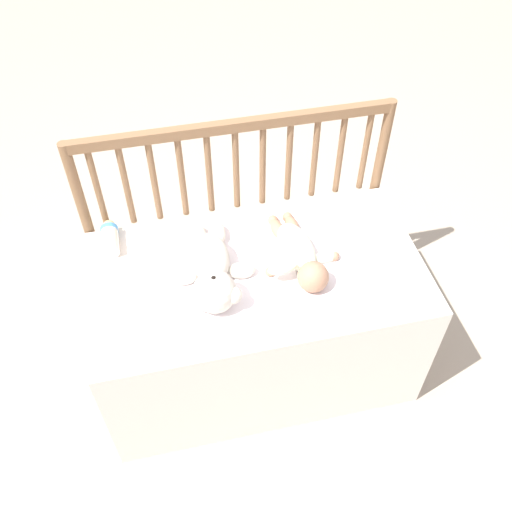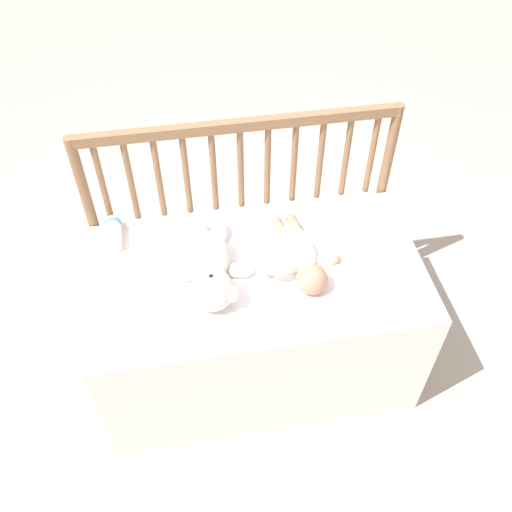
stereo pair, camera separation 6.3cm
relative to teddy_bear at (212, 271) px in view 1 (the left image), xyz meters
The scene contains 7 objects.
ground_plane 0.62m from the teddy_bear, ahead, with size 12.00×12.00×0.00m, color tan.
crib_mattress 0.36m from the teddy_bear, ahead, with size 1.10×0.60×0.55m.
crib_rail 0.37m from the teddy_bear, 66.36° to the left, with size 1.10×0.04×0.91m.
blanket 0.16m from the teddy_bear, 19.30° to the left, with size 0.78×0.49×0.01m.
teddy_bear is the anchor object (origin of this frame).
baby 0.30m from the teddy_bear, ahead, with size 0.26×0.38×0.10m.
baby_bottle 0.40m from the teddy_bear, 141.67° to the left, with size 0.06×0.15×0.06m.
Camera 1 is at (-0.27, -1.18, 1.96)m, focal length 40.00 mm.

